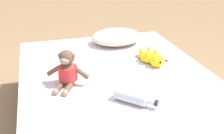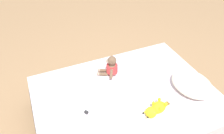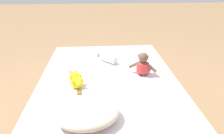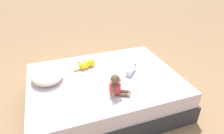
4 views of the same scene
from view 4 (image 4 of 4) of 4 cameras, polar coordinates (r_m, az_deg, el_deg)
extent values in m
plane|color=#93704C|center=(2.59, -2.09, -10.72)|extent=(16.00, 16.00, 0.00)
cube|color=#2D2D33|center=(2.51, -2.14, -8.78)|extent=(1.34, 1.81, 0.22)
cube|color=silver|center=(2.39, -2.23, -4.92)|extent=(1.30, 1.76, 0.19)
ellipsoid|color=beige|center=(2.38, -18.53, -2.26)|extent=(0.47, 0.39, 0.13)
ellipsoid|color=brown|center=(2.03, 0.88, -6.12)|extent=(0.14, 0.14, 0.15)
cylinder|color=red|center=(2.03, 0.88, -6.01)|extent=(0.16, 0.16, 0.09)
sphere|color=brown|center=(1.97, 0.91, -3.52)|extent=(0.10, 0.10, 0.10)
ellipsoid|color=gray|center=(1.97, 2.09, -3.78)|extent=(0.08, 0.07, 0.04)
sphere|color=black|center=(1.98, 2.08, -3.10)|extent=(0.01, 0.01, 0.01)
sphere|color=black|center=(1.95, 1.97, -3.68)|extent=(0.01, 0.01, 0.01)
cylinder|color=brown|center=(2.00, 1.07, -2.51)|extent=(0.02, 0.03, 0.03)
cylinder|color=brown|center=(1.92, 0.74, -3.96)|extent=(0.02, 0.03, 0.03)
cylinder|color=brown|center=(2.10, 1.21, -4.38)|extent=(0.10, 0.07, 0.08)
cylinder|color=brown|center=(1.95, 0.53, -7.53)|extent=(0.10, 0.07, 0.08)
cylinder|color=brown|center=(2.08, 3.59, -7.11)|extent=(0.08, 0.11, 0.04)
cylinder|color=brown|center=(2.04, 3.45, -8.12)|extent=(0.08, 0.11, 0.04)
sphere|color=gray|center=(2.08, 4.97, -7.21)|extent=(0.04, 0.04, 0.04)
sphere|color=gray|center=(2.03, 4.86, -8.23)|extent=(0.04, 0.04, 0.04)
ellipsoid|color=yellow|center=(2.52, -8.22, 0.43)|extent=(0.15, 0.17, 0.08)
sphere|color=yellow|center=(2.56, -6.21, 1.25)|extent=(0.10, 0.10, 0.10)
cone|color=yellow|center=(2.59, -5.72, 1.95)|extent=(0.05, 0.07, 0.05)
sphere|color=black|center=(2.60, -5.20, 2.28)|extent=(0.02, 0.02, 0.02)
cone|color=yellow|center=(2.55, -5.08, 1.47)|extent=(0.05, 0.07, 0.05)
sphere|color=black|center=(2.56, -4.55, 1.80)|extent=(0.02, 0.02, 0.02)
sphere|color=red|center=(2.57, -6.58, 2.05)|extent=(0.02, 0.02, 0.02)
sphere|color=red|center=(2.52, -5.90, 1.53)|extent=(0.02, 0.02, 0.02)
ellipsoid|color=yellow|center=(2.55, -8.13, 1.75)|extent=(0.03, 0.03, 0.05)
ellipsoid|color=yellow|center=(2.48, -7.21, 1.00)|extent=(0.03, 0.03, 0.05)
ellipsoid|color=yellow|center=(2.51, -9.59, 1.23)|extent=(0.03, 0.03, 0.05)
ellipsoid|color=yellow|center=(2.45, -8.78, 0.54)|extent=(0.03, 0.03, 0.05)
cube|color=brown|center=(2.50, -10.37, -1.05)|extent=(0.05, 0.08, 0.01)
cylinder|color=silver|center=(2.40, 5.47, -1.07)|extent=(0.19, 0.19, 0.08)
cylinder|color=silver|center=(2.50, 6.42, 0.23)|extent=(0.06, 0.06, 0.03)
cylinder|color=black|center=(2.52, 6.66, 0.55)|extent=(0.04, 0.04, 0.04)
camera|label=1|loc=(2.62, 39.35, 14.43)|focal=44.99mm
camera|label=2|loc=(3.40, 2.79, 34.52)|focal=34.01mm
camera|label=3|loc=(2.32, -51.43, 10.57)|focal=32.57mm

